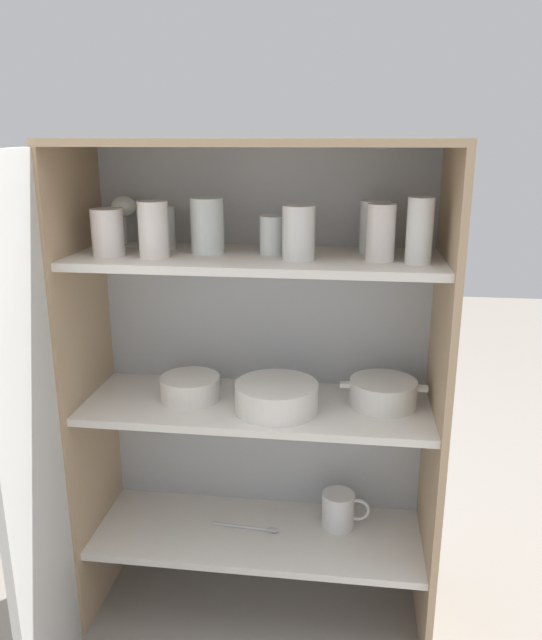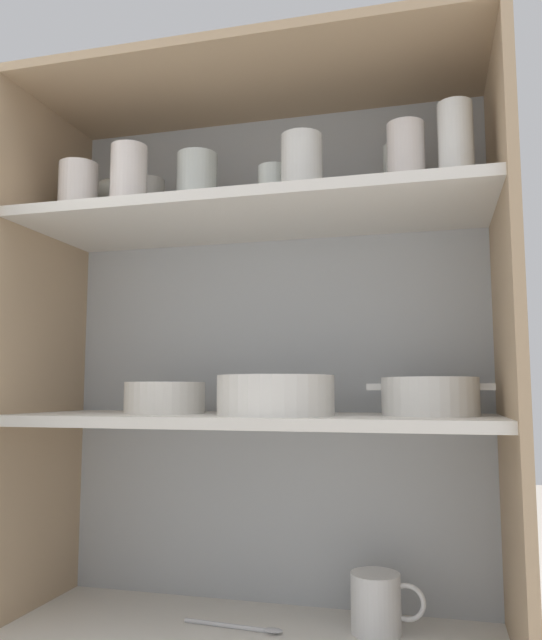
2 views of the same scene
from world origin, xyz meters
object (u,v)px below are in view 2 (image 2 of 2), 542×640
object	(u,v)px
casserole_dish	(430,396)
coffee_mug_primary	(377,603)
mixing_bowl_large	(165,396)
plate_stack_white	(276,395)

from	to	relation	value
casserole_dish	coffee_mug_primary	xyz separation A→B (m)	(-0.10, 0.02, -0.37)
mixing_bowl_large	casserole_dish	bearing A→B (deg)	2.48
plate_stack_white	mixing_bowl_large	world-z (taller)	plate_stack_white
coffee_mug_primary	mixing_bowl_large	bearing A→B (deg)	-173.54
plate_stack_white	casserole_dish	world-z (taller)	plate_stack_white
mixing_bowl_large	casserole_dish	world-z (taller)	casserole_dish
mixing_bowl_large	plate_stack_white	bearing A→B (deg)	-10.62
plate_stack_white	mixing_bowl_large	size ratio (longest dim) A/B	1.34
casserole_dish	mixing_bowl_large	bearing A→B (deg)	-177.52
plate_stack_white	casserole_dish	xyz separation A→B (m)	(0.27, 0.07, -0.00)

